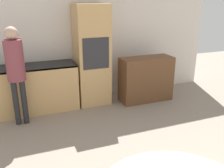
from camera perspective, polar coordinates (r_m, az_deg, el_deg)
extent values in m
cube|color=silver|center=(5.25, -8.82, 10.15)|extent=(6.32, 0.05, 2.60)
cube|color=tan|center=(5.01, -20.86, -1.42)|extent=(2.23, 0.60, 0.90)
cube|color=black|center=(4.88, -21.46, 3.37)|extent=(2.23, 0.60, 0.03)
cube|color=tan|center=(5.06, -4.65, 6.49)|extent=(0.65, 0.58, 2.00)
cube|color=#28282D|center=(4.76, -3.65, 6.94)|extent=(0.52, 0.01, 0.60)
cube|color=brown|center=(5.33, 7.76, 1.11)|extent=(1.10, 0.45, 0.93)
cylinder|color=#262628|center=(4.57, -21.07, -4.06)|extent=(0.09, 0.09, 0.81)
cylinder|color=#262628|center=(4.57, -19.41, -3.86)|extent=(0.09, 0.09, 0.81)
cylinder|color=brown|center=(4.35, -21.36, 5.04)|extent=(0.30, 0.30, 0.67)
sphere|color=tan|center=(4.27, -22.08, 10.74)|extent=(0.21, 0.21, 0.21)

